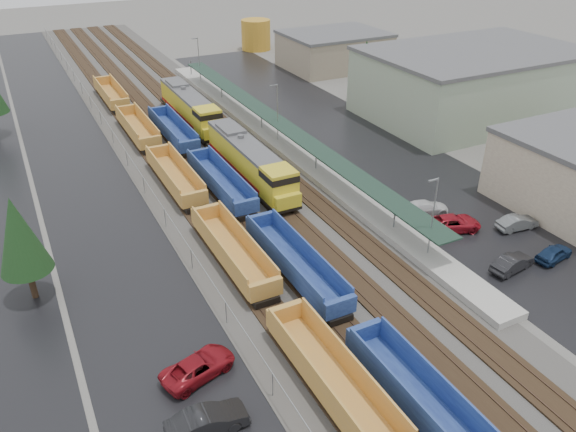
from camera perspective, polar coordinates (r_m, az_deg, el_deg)
name	(u,v)px	position (r m, az deg, el deg)	size (l,w,h in m)	color
ballast_strip	(184,132)	(79.18, -10.54, 8.42)	(20.00, 160.00, 0.08)	#302D2B
trackbed	(184,131)	(79.14, -10.54, 8.50)	(14.60, 160.00, 0.22)	black
west_parking_lot	(70,151)	(76.73, -21.28, 6.15)	(10.00, 160.00, 0.02)	black
east_commuter_lot	(340,133)	(77.96, 5.32, 8.43)	(16.00, 100.00, 0.02)	black
station_platform	(278,139)	(73.37, -1.04, 7.79)	(3.00, 80.00, 8.00)	#9E9B93
chainlink_fence	(115,136)	(75.30, -17.21, 7.75)	(0.08, 160.04, 2.02)	gray
industrial_buildings	(471,92)	(84.82, 18.07, 11.90)	(32.52, 75.30, 9.50)	tan
tree_west_near	(19,235)	(46.84, -25.68, -1.76)	(3.96, 3.96, 9.00)	#332316
tree_east	(365,64)	(87.14, 7.87, 15.02)	(4.40, 4.40, 10.00)	#332316
locomotive_lead	(251,162)	(62.67, -3.78, 5.48)	(3.05, 20.07, 4.54)	black
locomotive_trail	(191,108)	(81.15, -9.87, 10.79)	(3.05, 20.07, 4.54)	black
well_string_yellow	(201,210)	(55.87, -8.88, 0.65)	(2.83, 98.44, 2.51)	gold
well_string_blue	(295,263)	(47.31, 0.73, -4.79)	(2.72, 84.79, 2.41)	navy
storage_tank	(256,35)	(124.21, -3.28, 17.91)	(6.09, 6.09, 6.09)	#C38B27
parked_car_west_b	(207,422)	(35.77, -8.20, -19.97)	(4.96, 1.73, 1.64)	black
parked_car_west_c	(198,367)	(39.10, -9.10, -14.89)	(5.20, 2.40, 1.44)	maroon
parked_car_east_a	(512,263)	(51.83, 21.82, -4.47)	(4.34, 1.51, 1.43)	black
parked_car_east_b	(452,223)	(56.09, 16.37, -0.70)	(5.45, 2.51, 1.51)	maroon
parked_car_east_c	(425,208)	(58.26, 13.73, 0.81)	(4.89, 1.99, 1.42)	silver
parked_car_east_d	(554,253)	(54.76, 25.40, -3.43)	(4.00, 1.61, 1.36)	#14284B
parked_car_east_e	(517,223)	(58.36, 22.26, -0.64)	(4.19, 1.46, 1.38)	slate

